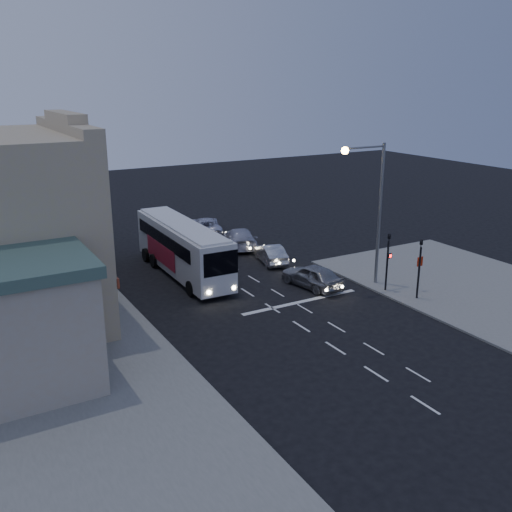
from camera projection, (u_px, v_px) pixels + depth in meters
ground at (291, 320)px, 31.61m from camera, size 120.00×120.00×0.00m
sidewalk_near at (507, 299)px, 34.46m from camera, size 12.00×24.00×0.12m
sidewalk_far at (20, 316)px, 32.03m from camera, size 12.00×50.00×0.12m
road_markings at (279, 297)px, 34.96m from camera, size 8.00×30.55×0.01m
tour_bus at (183, 247)px, 38.58m from camera, size 2.80×11.78×3.60m
car_suv at (312, 276)px, 36.48m from camera, size 2.49×4.71×1.53m
car_sedan_a at (270, 254)px, 41.48m from camera, size 2.30×4.32×1.35m
car_sedan_b at (240, 238)px, 45.41m from camera, size 3.59×5.56×1.50m
car_sedan_c at (206, 226)px, 49.27m from camera, size 3.88×5.63×1.43m
traffic_signal_main at (388, 255)px, 35.16m from camera, size 0.25×0.35×4.10m
traffic_signal_side at (420, 262)px, 33.85m from camera, size 0.18×0.15×4.10m
regulatory_sign at (419, 268)px, 35.37m from camera, size 0.45×0.12×2.20m
streetlight at (373, 199)px, 35.24m from camera, size 3.32×0.44×9.00m
low_building_south at (4, 327)px, 23.41m from camera, size 7.40×5.40×5.70m
street_tree at (71, 207)px, 38.83m from camera, size 4.00×4.00×6.20m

